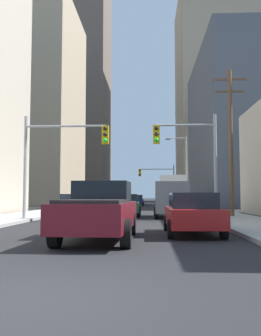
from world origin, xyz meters
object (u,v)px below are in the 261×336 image
object	(u,v)px
sedan_green	(126,205)
cargo_van_grey	(171,198)
sedan_black	(113,200)
traffic_signal_near_right	(188,149)
pickup_truck_maroon	(100,211)
sedan_red	(192,213)
city_bus	(171,191)
traffic_signal_near_left	(62,149)
traffic_signal_far_right	(158,178)
sedan_white	(75,205)
sedan_navy	(137,200)

from	to	relation	value
sedan_green	cargo_van_grey	bearing A→B (deg)	-19.84
sedan_black	traffic_signal_near_right	world-z (taller)	traffic_signal_near_right
pickup_truck_maroon	sedan_green	size ratio (longest dim) A/B	1.29
sedan_black	traffic_signal_near_right	xyz separation A→B (m)	(7.06, -29.66, 3.26)
cargo_van_grey	sedan_red	xyz separation A→B (m)	(0.16, -10.73, -0.52)
sedan_green	sedan_black	bearing A→B (deg)	97.43
sedan_black	city_bus	bearing A→B (deg)	-51.35
pickup_truck_maroon	traffic_signal_near_right	distance (m)	10.30
sedan_black	traffic_signal_near_left	bearing A→B (deg)	-90.23
pickup_truck_maroon	sedan_green	world-z (taller)	pickup_truck_maroon
cargo_van_grey	traffic_signal_near_right	xyz separation A→B (m)	(0.80, -3.45, 2.75)
cargo_van_grey	sedan_red	size ratio (longest dim) A/B	1.24
city_bus	pickup_truck_maroon	size ratio (longest dim) A/B	2.12
sedan_red	traffic_signal_near_right	xyz separation A→B (m)	(0.64, 7.28, 3.26)
sedan_green	traffic_signal_far_right	xyz separation A→B (m)	(2.94, 30.71, 3.34)
sedan_white	traffic_signal_near_left	bearing A→B (deg)	-92.25
city_bus	sedan_green	xyz separation A→B (m)	(-4.02, -16.01, -1.16)
pickup_truck_maroon	traffic_signal_far_right	bearing A→B (deg)	86.17
sedan_red	traffic_signal_near_left	distance (m)	10.33
sedan_white	traffic_signal_near_right	size ratio (longest dim) A/B	0.70
cargo_van_grey	sedan_white	bearing A→B (deg)	-179.88
sedan_red	sedan_navy	bearing A→B (deg)	94.87
traffic_signal_near_right	traffic_signal_far_right	xyz separation A→B (m)	(-0.84, 35.24, 0.08)
sedan_navy	city_bus	bearing A→B (deg)	-67.80
sedan_navy	traffic_signal_far_right	distance (m)	6.47
sedan_red	traffic_signal_far_right	size ratio (longest dim) A/B	0.70
sedan_white	traffic_signal_near_right	bearing A→B (deg)	-26.00
city_bus	traffic_signal_near_right	distance (m)	20.64
traffic_signal_near_right	sedan_white	bearing A→B (deg)	154.00
sedan_black	sedan_green	bearing A→B (deg)	-82.57
sedan_green	sedan_navy	distance (m)	26.08
sedan_white	traffic_signal_far_right	distance (m)	32.57
pickup_truck_maroon	sedan_black	world-z (taller)	pickup_truck_maroon
traffic_signal_far_right	sedan_red	bearing A→B (deg)	-89.74
sedan_green	traffic_signal_near_right	xyz separation A→B (m)	(3.78, -4.52, 3.26)
cargo_van_grey	sedan_navy	world-z (taller)	cargo_van_grey
sedan_white	sedan_green	size ratio (longest dim) A/B	0.99
traffic_signal_near_left	traffic_signal_far_right	xyz separation A→B (m)	(6.34, 35.24, 0.02)
sedan_red	sedan_white	bearing A→B (deg)	120.86
sedan_navy	traffic_signal_far_right	xyz separation A→B (m)	(3.03, 4.64, 3.34)
city_bus	cargo_van_grey	xyz separation A→B (m)	(-1.04, -17.08, -0.64)
sedan_navy	traffic_signal_near_left	size ratio (longest dim) A/B	0.71
pickup_truck_maroon	traffic_signal_near_left	bearing A→B (deg)	110.47
sedan_red	traffic_signal_near_right	distance (m)	8.00
cargo_van_grey	sedan_red	distance (m)	10.74
sedan_black	traffic_signal_near_left	world-z (taller)	traffic_signal_near_left
city_bus	sedan_navy	distance (m)	10.94
cargo_van_grey	sedan_navy	xyz separation A→B (m)	(-3.07, 27.15, -0.52)
cargo_van_grey	traffic_signal_far_right	distance (m)	31.91
city_bus	sedan_black	size ratio (longest dim) A/B	2.72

